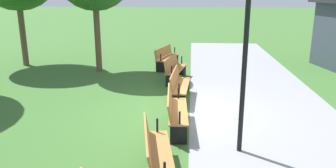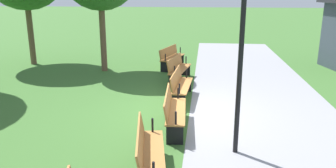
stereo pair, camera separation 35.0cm
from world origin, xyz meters
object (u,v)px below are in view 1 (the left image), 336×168
at_px(bench_2, 179,84).
at_px(lamp_post, 248,8).
at_px(bench_1, 175,68).
at_px(bench_3, 175,110).
at_px(bench_0, 166,57).
at_px(bench_4, 155,152).

bearing_deg(bench_2, lamp_post, 25.95).
xyz_separation_m(bench_1, bench_3, (4.45, 0.24, 0.00)).
bearing_deg(bench_0, bench_2, 25.00).
relative_size(bench_3, lamp_post, 0.46).
bearing_deg(bench_4, bench_0, 173.71).
height_order(bench_0, bench_1, same).
relative_size(bench_2, lamp_post, 0.46).
height_order(bench_3, lamp_post, lamp_post).
height_order(bench_4, lamp_post, lamp_post).
bearing_deg(bench_2, bench_0, -167.53).
distance_m(bench_2, lamp_post, 4.36).
distance_m(bench_1, bench_2, 2.23).
height_order(bench_2, lamp_post, lamp_post).
bearing_deg(bench_2, bench_3, 3.13).
xyz_separation_m(bench_0, bench_3, (6.62, 0.72, 0.00)).
bearing_deg(bench_0, bench_3, 21.89).
xyz_separation_m(bench_1, bench_2, (2.22, 0.24, 0.00)).
bearing_deg(bench_3, lamp_post, 48.72).
relative_size(bench_0, bench_3, 1.02).
bearing_deg(lamp_post, bench_0, -164.63).
distance_m(bench_1, lamp_post, 6.28).
bearing_deg(bench_1, bench_4, 9.40).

